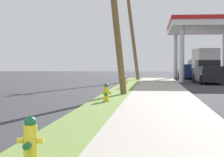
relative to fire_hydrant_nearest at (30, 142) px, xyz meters
name	(u,v)px	position (x,y,z in m)	size (l,w,h in m)	color
fire_hydrant_nearest	(30,142)	(0.00, 0.00, 0.00)	(0.42, 0.38, 0.74)	yellow
fire_hydrant_second	(106,93)	(-0.03, 10.20, 0.00)	(0.42, 0.38, 0.74)	yellow
fire_hydrant_third	(124,83)	(0.06, 18.98, 0.00)	(0.42, 0.37, 0.74)	yellow
utility_pole_midground	(114,5)	(-0.06, 13.68, 4.13)	(1.55, 1.86, 8.76)	brown
utility_pole_background	(132,31)	(-0.22, 32.38, 4.31)	(2.04, 0.71, 9.10)	olive
car_navy_by_near_pump	(188,72)	(5.57, 37.63, 0.28)	(1.95, 4.50, 1.57)	navy
truck_black_at_forecourt	(209,73)	(6.47, 27.83, 0.47)	(2.30, 5.47, 1.97)	black
truck_teal_on_apron	(204,65)	(6.85, 34.44, 1.04)	(2.62, 6.55, 3.11)	#197075
truck_red_at_far_bay	(196,70)	(6.74, 41.21, 0.47)	(2.13, 5.41, 1.97)	red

